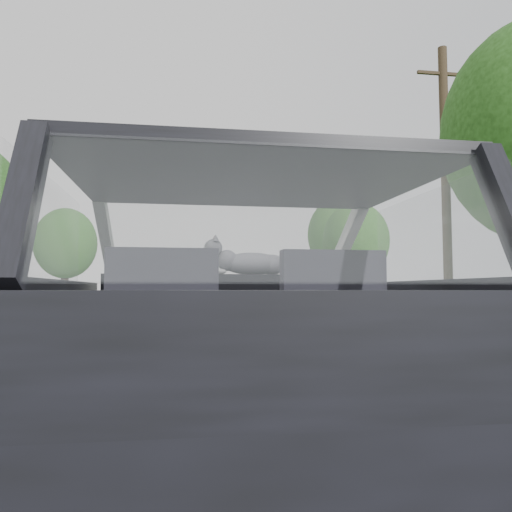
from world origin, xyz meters
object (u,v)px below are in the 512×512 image
object	(u,v)px
cat	(252,262)
highway_sign	(294,286)
subject_car	(240,323)
other_car	(171,294)
utility_pole	(446,181)

from	to	relation	value
cat	highway_sign	xyz separation A→B (m)	(5.61, 22.93, 0.02)
subject_car	cat	bearing A→B (deg)	75.13
subject_car	cat	world-z (taller)	subject_car
highway_sign	subject_car	bearing A→B (deg)	-103.84
cat	other_car	distance (m)	23.21
subject_car	highway_sign	bearing A→B (deg)	76.23
other_car	highway_sign	world-z (taller)	highway_sign
other_car	utility_pole	bearing A→B (deg)	-55.33
other_car	utility_pole	size ratio (longest dim) A/B	0.47
subject_car	other_car	bearing A→B (deg)	91.83
subject_car	other_car	world-z (taller)	subject_car
subject_car	utility_pole	xyz separation A→B (m)	(8.05, 11.90, 3.66)
cat	utility_pole	world-z (taller)	utility_pole
utility_pole	cat	bearing A→B (deg)	-124.91
other_car	utility_pole	distance (m)	15.24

